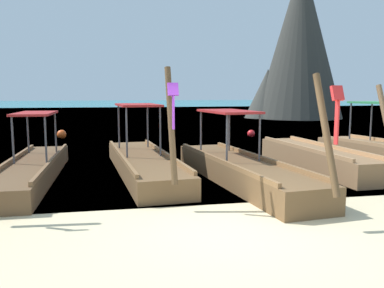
{
  "coord_description": "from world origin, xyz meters",
  "views": [
    {
      "loc": [
        -1.91,
        -6.16,
        2.24
      ],
      "look_at": [
        0.0,
        3.54,
        0.99
      ],
      "focal_mm": 37.78,
      "sensor_mm": 36.0,
      "label": 1
    }
  ],
  "objects_px": {
    "mooring_buoy_near": "(251,134)",
    "mooring_buoy_far": "(62,134)",
    "longtail_boat_red_ribbon": "(240,169)",
    "longtail_boat_blue_ribbon": "(316,158)",
    "longtail_boat_violet_ribbon": "(143,162)",
    "longtail_boat_turquoise_ribbon": "(32,169)",
    "karst_rock": "(297,44)"
  },
  "relations": [
    {
      "from": "longtail_boat_turquoise_ribbon",
      "to": "longtail_boat_red_ribbon",
      "type": "xyz_separation_m",
      "value": [
        5.19,
        -1.24,
        0.03
      ]
    },
    {
      "from": "longtail_boat_red_ribbon",
      "to": "karst_rock",
      "type": "relative_size",
      "value": 0.51
    },
    {
      "from": "longtail_boat_blue_ribbon",
      "to": "mooring_buoy_far",
      "type": "distance_m",
      "value": 12.78
    },
    {
      "from": "mooring_buoy_near",
      "to": "longtail_boat_blue_ribbon",
      "type": "bearing_deg",
      "value": -96.56
    },
    {
      "from": "longtail_boat_blue_ribbon",
      "to": "mooring_buoy_near",
      "type": "height_order",
      "value": "longtail_boat_blue_ribbon"
    },
    {
      "from": "longtail_boat_turquoise_ribbon",
      "to": "longtail_boat_violet_ribbon",
      "type": "height_order",
      "value": "longtail_boat_violet_ribbon"
    },
    {
      "from": "mooring_buoy_near",
      "to": "mooring_buoy_far",
      "type": "height_order",
      "value": "mooring_buoy_far"
    },
    {
      "from": "karst_rock",
      "to": "mooring_buoy_far",
      "type": "bearing_deg",
      "value": -144.13
    },
    {
      "from": "longtail_boat_red_ribbon",
      "to": "mooring_buoy_near",
      "type": "height_order",
      "value": "longtail_boat_red_ribbon"
    },
    {
      "from": "longtail_boat_red_ribbon",
      "to": "longtail_boat_blue_ribbon",
      "type": "distance_m",
      "value": 3.09
    },
    {
      "from": "longtail_boat_violet_ribbon",
      "to": "longtail_boat_red_ribbon",
      "type": "bearing_deg",
      "value": -34.3
    },
    {
      "from": "longtail_boat_violet_ribbon",
      "to": "longtail_boat_red_ribbon",
      "type": "distance_m",
      "value": 2.81
    },
    {
      "from": "longtail_boat_violet_ribbon",
      "to": "mooring_buoy_near",
      "type": "relative_size",
      "value": 18.62
    },
    {
      "from": "longtail_boat_red_ribbon",
      "to": "longtail_boat_violet_ribbon",
      "type": "bearing_deg",
      "value": 145.7
    },
    {
      "from": "longtail_boat_red_ribbon",
      "to": "karst_rock",
      "type": "height_order",
      "value": "karst_rock"
    },
    {
      "from": "longtail_boat_blue_ribbon",
      "to": "mooring_buoy_near",
      "type": "relative_size",
      "value": 16.02
    },
    {
      "from": "longtail_boat_blue_ribbon",
      "to": "karst_rock",
      "type": "height_order",
      "value": "karst_rock"
    },
    {
      "from": "longtail_boat_red_ribbon",
      "to": "mooring_buoy_near",
      "type": "xyz_separation_m",
      "value": [
        3.77,
        9.86,
        -0.14
      ]
    },
    {
      "from": "mooring_buoy_far",
      "to": "mooring_buoy_near",
      "type": "bearing_deg",
      "value": -6.81
    },
    {
      "from": "longtail_boat_blue_ribbon",
      "to": "karst_rock",
      "type": "distance_m",
      "value": 26.15
    },
    {
      "from": "longtail_boat_turquoise_ribbon",
      "to": "longtail_boat_violet_ribbon",
      "type": "xyz_separation_m",
      "value": [
        2.87,
        0.35,
        0.02
      ]
    },
    {
      "from": "longtail_boat_violet_ribbon",
      "to": "mooring_buoy_near",
      "type": "xyz_separation_m",
      "value": [
        6.08,
        8.28,
        -0.13
      ]
    },
    {
      "from": "mooring_buoy_near",
      "to": "mooring_buoy_far",
      "type": "distance_m",
      "value": 9.43
    },
    {
      "from": "mooring_buoy_near",
      "to": "mooring_buoy_far",
      "type": "relative_size",
      "value": 0.85
    },
    {
      "from": "longtail_boat_turquoise_ribbon",
      "to": "karst_rock",
      "type": "height_order",
      "value": "karst_rock"
    },
    {
      "from": "longtail_boat_blue_ribbon",
      "to": "longtail_boat_red_ribbon",
      "type": "bearing_deg",
      "value": -154.41
    },
    {
      "from": "longtail_boat_turquoise_ribbon",
      "to": "longtail_boat_violet_ribbon",
      "type": "distance_m",
      "value": 2.89
    },
    {
      "from": "longtail_boat_turquoise_ribbon",
      "to": "longtail_boat_blue_ribbon",
      "type": "distance_m",
      "value": 7.97
    },
    {
      "from": "longtail_boat_red_ribbon",
      "to": "mooring_buoy_near",
      "type": "relative_size",
      "value": 18.55
    },
    {
      "from": "longtail_boat_violet_ribbon",
      "to": "longtail_boat_blue_ribbon",
      "type": "relative_size",
      "value": 1.16
    },
    {
      "from": "longtail_boat_red_ribbon",
      "to": "mooring_buoy_far",
      "type": "bearing_deg",
      "value": 117.02
    },
    {
      "from": "longtail_boat_turquoise_ribbon",
      "to": "longtail_boat_red_ribbon",
      "type": "distance_m",
      "value": 5.33
    }
  ]
}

